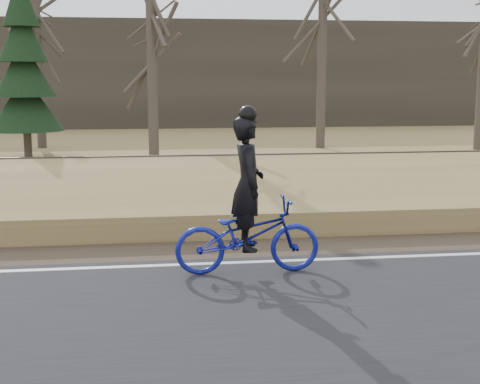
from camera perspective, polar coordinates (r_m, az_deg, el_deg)
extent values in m
plane|color=olive|center=(10.12, 3.98, -6.54)|extent=(120.00, 120.00, 0.00)
cube|color=black|center=(7.81, 7.75, -11.41)|extent=(120.00, 6.00, 0.06)
cube|color=silver|center=(10.29, 3.76, -5.89)|extent=(120.00, 0.12, 0.01)
cube|color=#473A2B|center=(11.25, 2.75, -4.75)|extent=(120.00, 1.60, 0.04)
cube|color=olive|center=(14.10, 0.55, -0.93)|extent=(120.00, 5.00, 0.44)
cube|color=slate|center=(17.82, -1.20, 1.34)|extent=(120.00, 3.00, 0.45)
cube|color=black|center=(17.77, -1.20, 2.28)|extent=(120.00, 2.40, 0.14)
cube|color=brown|center=(17.05, -0.93, 2.45)|extent=(120.00, 0.07, 0.15)
cube|color=brown|center=(18.47, -1.46, 3.01)|extent=(120.00, 0.07, 0.15)
cube|color=#383328|center=(39.56, -4.89, 9.98)|extent=(120.00, 4.00, 6.00)
imported|color=navy|center=(9.56, 0.65, -3.75)|extent=(2.08, 0.74, 1.09)
imported|color=black|center=(9.41, 0.66, 0.72)|extent=(0.46, 0.69, 1.90)
sphere|color=black|center=(9.31, 0.67, 6.61)|extent=(0.26, 0.26, 0.26)
cylinder|color=#483F34|center=(28.21, -16.87, 11.06)|extent=(0.36, 0.36, 7.34)
cylinder|color=#483F34|center=(22.62, -7.53, 11.71)|extent=(0.36, 0.36, 7.27)
cylinder|color=#483F34|center=(27.37, 7.05, 13.40)|extent=(0.36, 0.36, 9.20)
cylinder|color=#483F34|center=(24.83, -17.67, 4.26)|extent=(0.28, 0.28, 1.30)
cone|color=black|center=(24.75, -17.82, 7.19)|extent=(2.60, 2.60, 1.90)
cone|color=black|center=(24.73, -17.97, 9.95)|extent=(2.15, 2.15, 1.90)
cone|color=black|center=(24.78, -18.12, 12.70)|extent=(1.70, 1.70, 1.90)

